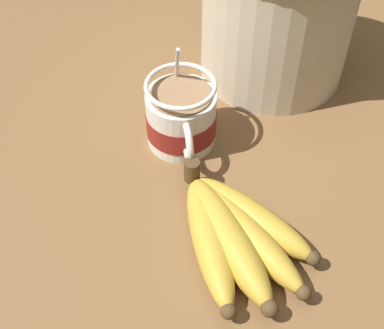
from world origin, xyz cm
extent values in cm
cube|color=brown|center=(0.00, 0.00, 1.28)|extent=(123.06, 123.06, 2.57)
cylinder|color=white|center=(-5.10, -1.82, 6.45)|extent=(9.06, 9.06, 7.77)
cylinder|color=maroon|center=(-5.10, -1.82, 5.85)|extent=(9.26, 9.26, 3.28)
torus|color=white|center=(0.33, -1.82, 7.25)|extent=(5.40, 0.90, 5.40)
cylinder|color=#997551|center=(-5.10, -1.82, 10.44)|extent=(7.86, 7.86, 0.40)
torus|color=white|center=(-5.10, -1.82, 11.94)|extent=(9.06, 9.06, 0.60)
cylinder|color=silver|center=(-8.93, -1.82, 10.13)|extent=(4.95, 0.50, 12.29)
ellipsoid|color=silver|center=(-6.69, -1.82, 4.07)|extent=(3.00, 2.00, 0.80)
cylinder|color=#4C381E|center=(3.21, -1.80, 5.55)|extent=(2.00, 2.00, 3.00)
ellipsoid|color=gold|center=(12.83, -1.43, 4.44)|extent=(17.39, 4.40, 3.74)
sphere|color=#4C381E|center=(21.45, -1.10, 4.44)|extent=(1.68, 1.68, 1.68)
ellipsoid|color=gold|center=(13.05, 0.73, 4.67)|extent=(18.79, 8.63, 4.21)
sphere|color=#4C381E|center=(21.92, 3.01, 4.67)|extent=(1.89, 1.89, 1.89)
ellipsoid|color=gold|center=(12.41, 2.81, 4.44)|extent=(18.28, 11.66, 3.74)
sphere|color=#4C381E|center=(20.71, 6.97, 4.44)|extent=(1.68, 1.68, 1.68)
ellipsoid|color=gold|center=(10.45, 4.02, 4.44)|extent=(15.27, 13.32, 3.75)
sphere|color=#4C381E|center=(16.91, 9.22, 4.44)|extent=(1.69, 1.69, 1.69)
cylinder|color=beige|center=(-17.80, 13.95, 12.13)|extent=(21.28, 21.28, 19.13)
camera|label=1|loc=(45.19, -8.78, 54.28)|focal=50.00mm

